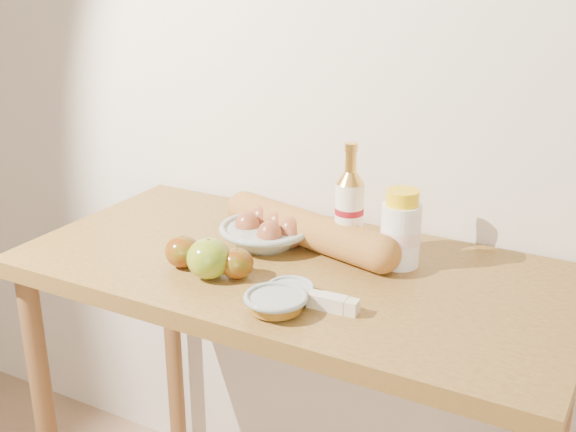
% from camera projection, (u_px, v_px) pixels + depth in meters
% --- Properties ---
extents(back_wall, '(3.50, 0.02, 2.60)m').
position_uv_depth(back_wall, '(362.00, 56.00, 1.68)').
color(back_wall, silver).
rests_on(back_wall, ground).
extents(table, '(1.20, 0.60, 0.90)m').
position_uv_depth(table, '(295.00, 315.00, 1.59)').
color(table, olive).
rests_on(table, ground).
extents(bourbon_bottle, '(0.07, 0.07, 0.26)m').
position_uv_depth(bourbon_bottle, '(349.00, 211.00, 1.56)').
color(bourbon_bottle, white).
rests_on(bourbon_bottle, table).
extents(cream_bottle, '(0.09, 0.09, 0.17)m').
position_uv_depth(cream_bottle, '(401.00, 231.00, 1.52)').
color(cream_bottle, white).
rests_on(cream_bottle, table).
extents(egg_bowl, '(0.27, 0.27, 0.07)m').
position_uv_depth(egg_bowl, '(267.00, 232.00, 1.64)').
color(egg_bowl, '#94A29B').
rests_on(egg_bowl, table).
extents(baguette, '(0.50, 0.20, 0.08)m').
position_uv_depth(baguette, '(307.00, 229.00, 1.63)').
color(baguette, '#C3853B').
rests_on(baguette, table).
extents(apple_yellowgreen, '(0.12, 0.12, 0.09)m').
position_uv_depth(apple_yellowgreen, '(209.00, 258.00, 1.47)').
color(apple_yellowgreen, '#A09520').
rests_on(apple_yellowgreen, table).
extents(apple_redgreen_front, '(0.10, 0.10, 0.07)m').
position_uv_depth(apple_redgreen_front, '(183.00, 251.00, 1.53)').
color(apple_redgreen_front, '#900807').
rests_on(apple_redgreen_front, table).
extents(apple_redgreen_right, '(0.07, 0.07, 0.06)m').
position_uv_depth(apple_redgreen_right, '(237.00, 263.00, 1.48)').
color(apple_redgreen_right, '#910907').
rests_on(apple_redgreen_right, table).
extents(sugar_bowl, '(0.12, 0.12, 0.03)m').
position_uv_depth(sugar_bowl, '(290.00, 291.00, 1.40)').
color(sugar_bowl, '#919E98').
rests_on(sugar_bowl, table).
extents(syrup_bowl, '(0.14, 0.14, 0.03)m').
position_uv_depth(syrup_bowl, '(276.00, 302.00, 1.34)').
color(syrup_bowl, gray).
rests_on(syrup_bowl, table).
extents(butter_stick, '(0.10, 0.03, 0.03)m').
position_uv_depth(butter_stick, '(333.00, 303.00, 1.35)').
color(butter_stick, beige).
rests_on(butter_stick, table).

